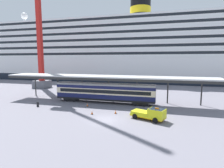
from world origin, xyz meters
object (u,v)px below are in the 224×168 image
object	(u,v)px
service_truck	(151,114)
traffic_cone_far	(116,112)
dockside_crane	(40,27)
traffic_cone_near	(87,105)
quay_bollard	(38,104)
traffic_cone_mid	(92,112)
train_carriage	(105,92)
cruise_ship	(120,53)

from	to	relation	value
service_truck	traffic_cone_far	xyz separation A→B (m)	(-5.98, 1.78, -0.67)
dockside_crane	traffic_cone_near	bearing A→B (deg)	-38.20
quay_bollard	dockside_crane	bearing A→B (deg)	123.79
traffic_cone_mid	quay_bollard	size ratio (longest dim) A/B	0.70
quay_bollard	train_carriage	bearing A→B (deg)	29.74
traffic_cone_mid	quay_bollard	distance (m)	12.30
traffic_cone_near	dockside_crane	xyz separation A→B (m)	(-23.48, 18.48, 18.88)
dockside_crane	service_truck	bearing A→B (deg)	-33.26
cruise_ship	traffic_cone_near	world-z (taller)	cruise_ship
train_carriage	quay_bollard	bearing A→B (deg)	-150.26
traffic_cone_near	cruise_ship	bearing A→B (deg)	95.28
traffic_cone_far	cruise_ship	bearing A→B (deg)	102.11
traffic_cone_near	dockside_crane	world-z (taller)	dockside_crane
traffic_cone_near	traffic_cone_far	xyz separation A→B (m)	(6.59, -3.39, -0.00)
traffic_cone_near	dockside_crane	bearing A→B (deg)	141.80
cruise_ship	train_carriage	xyz separation A→B (m)	(6.78, -44.11, -9.64)
cruise_ship	dockside_crane	size ratio (longest dim) A/B	2.90
traffic_cone_near	traffic_cone_mid	xyz separation A→B (m)	(2.85, -4.77, 0.01)
service_truck	quay_bollard	size ratio (longest dim) A/B	5.81
traffic_cone_far	service_truck	bearing A→B (deg)	-16.61
cruise_ship	quay_bollard	distance (m)	52.25
service_truck	dockside_crane	world-z (taller)	dockside_crane
service_truck	traffic_cone_far	world-z (taller)	service_truck
dockside_crane	traffic_cone_far	bearing A→B (deg)	-36.02
service_truck	traffic_cone_mid	bearing A→B (deg)	177.67
traffic_cone_near	traffic_cone_far	world-z (taller)	traffic_cone_near
traffic_cone_mid	traffic_cone_far	size ratio (longest dim) A/B	1.03
traffic_cone_far	quay_bollard	bearing A→B (deg)	177.71
traffic_cone_far	dockside_crane	size ratio (longest dim) A/B	0.01
traffic_cone_near	traffic_cone_mid	bearing A→B (deg)	-59.12
train_carriage	traffic_cone_near	world-z (taller)	train_carriage
traffic_cone_mid	dockside_crane	distance (m)	39.88
train_carriage	traffic_cone_far	world-z (taller)	train_carriage
train_carriage	traffic_cone_far	bearing A→B (deg)	-59.77
dockside_crane	quay_bollard	xyz separation A→B (m)	(14.21, -21.23, -18.69)
train_carriage	traffic_cone_near	xyz separation A→B (m)	(-2.35, -3.89, -1.98)
traffic_cone_near	dockside_crane	size ratio (longest dim) A/B	0.01
service_truck	traffic_cone_near	xyz separation A→B (m)	(-12.56, 5.17, -0.67)
service_truck	traffic_cone_near	world-z (taller)	service_truck
quay_bollard	traffic_cone_near	bearing A→B (deg)	16.52
traffic_cone_near	service_truck	bearing A→B (deg)	-22.36
cruise_ship	quay_bollard	size ratio (longest dim) A/B	183.17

